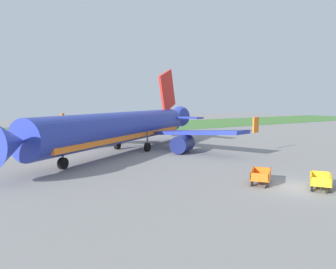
# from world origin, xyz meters

# --- Properties ---
(ground_plane) EXTENTS (220.00, 220.00, 0.00)m
(ground_plane) POSITION_xyz_m (0.00, 0.00, 0.00)
(ground_plane) COLOR gray
(grass_strip) EXTENTS (220.00, 28.00, 0.06)m
(grass_strip) POSITION_xyz_m (0.00, 57.56, 0.03)
(grass_strip) COLOR #477A38
(grass_strip) RESTS_ON ground
(airplane) EXTENTS (33.49, 28.08, 11.34)m
(airplane) POSITION_xyz_m (-2.68, 22.45, 3.05)
(airplane) COLOR #28389E
(airplane) RESTS_ON ground
(baggage_cart_nearest) EXTENTS (3.37, 2.57, 1.07)m
(baggage_cart_nearest) POSITION_xyz_m (1.02, -1.20, 0.60)
(baggage_cart_nearest) COLOR gold
(baggage_cart_nearest) RESTS_ON ground
(baggage_cart_second_in_row) EXTENTS (3.29, 2.71, 1.07)m
(baggage_cart_second_in_row) POSITION_xyz_m (-1.41, 2.21, 0.60)
(baggage_cart_second_in_row) COLOR orange
(baggage_cart_second_in_row) RESTS_ON ground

